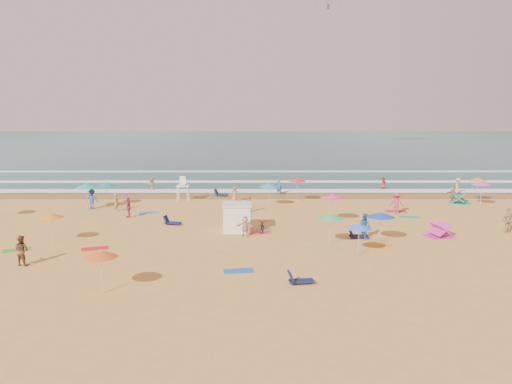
{
  "coord_description": "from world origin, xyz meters",
  "views": [
    {
      "loc": [
        -0.61,
        -39.56,
        9.25
      ],
      "look_at": [
        -0.5,
        6.0,
        1.5
      ],
      "focal_mm": 35.0,
      "sensor_mm": 36.0,
      "label": 1
    }
  ],
  "objects": [
    {
      "name": "popup_tents",
      "position": [
        16.07,
        1.83,
        0.6
      ],
      "size": [
        8.98,
        14.78,
        1.2
      ],
      "color": "#D02EAC",
      "rests_on": "ground"
    },
    {
      "name": "bicycle",
      "position": [
        -0.04,
        -3.06,
        0.49
      ],
      "size": [
        0.69,
        1.87,
        0.97
      ],
      "primitive_type": "imported",
      "rotation": [
        0.0,
        0.0,
        0.02
      ],
      "color": "black",
      "rests_on": "ground"
    },
    {
      "name": "wet_sand",
      "position": [
        0.0,
        12.5,
        0.01
      ],
      "size": [
        220.0,
        220.0,
        0.0
      ],
      "primitive_type": "plane",
      "color": "olive",
      "rests_on": "ground"
    },
    {
      "name": "cabana_roof",
      "position": [
        -1.94,
        -2.76,
        2.06
      ],
      "size": [
        2.2,
        2.2,
        0.12
      ],
      "primitive_type": "cube",
      "color": "silver",
      "rests_on": "cabana"
    },
    {
      "name": "surf_foam",
      "position": [
        0.0,
        21.32,
        0.1
      ],
      "size": [
        200.0,
        18.7,
        0.05
      ],
      "color": "white",
      "rests_on": "ground"
    },
    {
      "name": "loungers",
      "position": [
        7.85,
        -2.23,
        0.17
      ],
      "size": [
        59.73,
        27.34,
        0.34
      ],
      "color": "#0E1B49",
      "rests_on": "ground"
    },
    {
      "name": "ground",
      "position": [
        0.0,
        0.0,
        0.0
      ],
      "size": [
        220.0,
        220.0,
        0.0
      ],
      "primitive_type": "plane",
      "color": "gold",
      "rests_on": "ground"
    },
    {
      "name": "lifeguard_stand",
      "position": [
        -7.77,
        9.47,
        1.05
      ],
      "size": [
        1.2,
        1.2,
        2.1
      ],
      "primitive_type": null,
      "color": "white",
      "rests_on": "ground"
    },
    {
      "name": "beach_umbrellas",
      "position": [
        1.42,
        -0.59,
        2.12
      ],
      "size": [
        58.15,
        26.12,
        0.76
      ],
      "color": "#FA1A36",
      "rests_on": "ground"
    },
    {
      "name": "beachgoers",
      "position": [
        1.47,
        3.87,
        0.85
      ],
      "size": [
        47.95,
        28.06,
        2.14
      ],
      "color": "#B42D4B",
      "rests_on": "ground"
    },
    {
      "name": "towels",
      "position": [
        2.25,
        -0.84,
        0.01
      ],
      "size": [
        44.4,
        23.87,
        0.03
      ],
      "color": "red",
      "rests_on": "ground"
    },
    {
      "name": "cabana",
      "position": [
        -1.94,
        -2.76,
        1.0
      ],
      "size": [
        2.0,
        2.0,
        2.0
      ],
      "primitive_type": "cube",
      "color": "silver",
      "rests_on": "ground"
    },
    {
      "name": "ocean",
      "position": [
        0.0,
        84.0,
        0.0
      ],
      "size": [
        220.0,
        140.0,
        0.18
      ],
      "primitive_type": "cube",
      "color": "#0C4756",
      "rests_on": "ground"
    }
  ]
}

